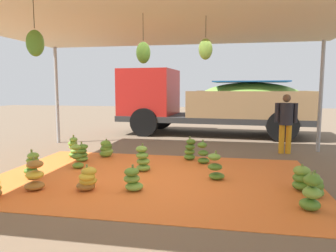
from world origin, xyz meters
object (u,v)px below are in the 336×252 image
object	(u,v)px
banana_bunch_7	(190,150)
worker_0	(286,119)
banana_bunch_6	(32,166)
banana_bunch_3	(35,176)
banana_bunch_10	(143,159)
banana_bunch_12	(87,179)
banana_bunch_11	(302,179)
banana_bunch_9	(133,180)
banana_bunch_1	(203,154)
banana_bunch_5	(77,157)
banana_bunch_4	(215,168)
banana_bunch_14	(315,186)
cargo_truck_main	(208,101)
banana_bunch_15	(106,149)
banana_bunch_8	(73,148)
banana_bunch_13	(82,153)
banana_bunch_2	(311,194)

from	to	relation	value
banana_bunch_7	worker_0	size ratio (longest dim) A/B	0.36
banana_bunch_6	banana_bunch_7	world-z (taller)	banana_bunch_7
banana_bunch_3	banana_bunch_7	world-z (taller)	banana_bunch_7
banana_bunch_10	banana_bunch_12	distance (m)	1.49
banana_bunch_11	banana_bunch_12	distance (m)	3.58
banana_bunch_7	banana_bunch_9	xyz separation A→B (m)	(-0.67, -2.41, -0.06)
banana_bunch_7	banana_bunch_1	bearing A→B (deg)	-43.87
banana_bunch_3	banana_bunch_6	bearing A→B (deg)	126.45
banana_bunch_5	banana_bunch_11	bearing A→B (deg)	-8.29
banana_bunch_4	banana_bunch_6	world-z (taller)	banana_bunch_6
banana_bunch_5	banana_bunch_3	bearing A→B (deg)	-91.99
banana_bunch_6	banana_bunch_10	bearing A→B (deg)	25.87
banana_bunch_7	banana_bunch_14	bearing A→B (deg)	-44.77
banana_bunch_4	cargo_truck_main	bearing A→B (deg)	94.89
cargo_truck_main	worker_0	size ratio (longest dim) A/B	4.50
banana_bunch_1	banana_bunch_12	distance (m)	2.83
banana_bunch_9	worker_0	xyz separation A→B (m)	(3.02, 3.67, 0.71)
banana_bunch_4	worker_0	distance (m)	3.33
banana_bunch_1	banana_bunch_15	bearing A→B (deg)	173.12
banana_bunch_7	banana_bunch_8	world-z (taller)	banana_bunch_7
banana_bunch_3	banana_bunch_9	xyz separation A→B (m)	(1.62, 0.26, -0.05)
banana_bunch_3	banana_bunch_11	world-z (taller)	banana_bunch_3
banana_bunch_7	banana_bunch_13	xyz separation A→B (m)	(-2.44, -0.61, -0.05)
banana_bunch_2	banana_bunch_7	world-z (taller)	banana_bunch_7
banana_bunch_2	banana_bunch_9	size ratio (longest dim) A/B	1.26
banana_bunch_14	banana_bunch_15	world-z (taller)	banana_bunch_15
banana_bunch_3	banana_bunch_10	size ratio (longest dim) A/B	0.96
banana_bunch_2	banana_bunch_8	distance (m)	5.51
banana_bunch_13	banana_bunch_5	bearing A→B (deg)	-72.85
banana_bunch_12	cargo_truck_main	xyz separation A→B (m)	(1.56, 6.95, 1.04)
banana_bunch_8	banana_bunch_14	distance (m)	5.45
banana_bunch_10	banana_bunch_4	bearing A→B (deg)	-13.35
banana_bunch_14	banana_bunch_1	bearing A→B (deg)	135.07
banana_bunch_11	cargo_truck_main	distance (m)	6.66
banana_bunch_5	banana_bunch_15	size ratio (longest dim) A/B	1.29
banana_bunch_7	banana_bunch_11	xyz separation A→B (m)	(2.10, -1.87, -0.05)
banana_bunch_8	cargo_truck_main	xyz separation A→B (m)	(3.00, 4.62, 1.00)
banana_bunch_6	cargo_truck_main	world-z (taller)	cargo_truck_main
banana_bunch_4	banana_bunch_10	world-z (taller)	banana_bunch_10
banana_bunch_1	banana_bunch_6	size ratio (longest dim) A/B	0.99
banana_bunch_10	cargo_truck_main	xyz separation A→B (m)	(0.98, 5.58, 0.99)
banana_bunch_3	banana_bunch_6	distance (m)	0.73
banana_bunch_15	banana_bunch_2	bearing A→B (deg)	-34.10
banana_bunch_6	banana_bunch_12	bearing A→B (deg)	-19.30
banana_bunch_11	worker_0	bearing A→B (deg)	85.55
banana_bunch_1	banana_bunch_10	distance (m)	1.44
banana_bunch_7	banana_bunch_9	size ratio (longest dim) A/B	1.28
banana_bunch_2	banana_bunch_8	bearing A→B (deg)	152.03
banana_bunch_4	banana_bunch_12	bearing A→B (deg)	-153.67
banana_bunch_5	banana_bunch_13	world-z (taller)	banana_bunch_5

